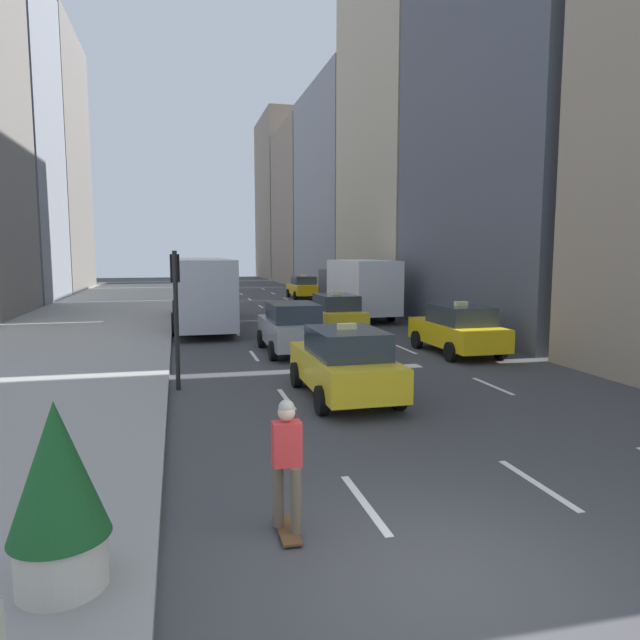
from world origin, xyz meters
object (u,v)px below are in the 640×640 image
object	(u,v)px
skateboarder	(287,461)
city_bus	(201,289)
box_truck	(357,286)
traffic_light_pole	(176,297)
taxi_lead	(458,329)
sedan_black_near	(292,328)
planter_with_shrub	(58,493)
taxi_fourth	(344,363)
taxi_third	(335,314)
taxi_second	(303,287)

from	to	relation	value
skateboarder	city_bus	bearing A→B (deg)	90.49
box_truck	traffic_light_pole	size ratio (longest dim) A/B	2.33
city_bus	box_truck	bearing A→B (deg)	9.34
taxi_lead	city_bus	size ratio (longest dim) A/B	0.38
taxi_lead	sedan_black_near	xyz separation A→B (m)	(-5.60, 1.64, 0.03)
planter_with_shrub	taxi_fourth	bearing A→B (deg)	54.48
taxi_lead	taxi_fourth	distance (m)	7.46
taxi_fourth	city_bus	bearing A→B (deg)	100.47
skateboarder	taxi_fourth	bearing A→B (deg)	67.52
taxi_fourth	planter_with_shrub	world-z (taller)	planter_with_shrub
taxi_third	box_truck	distance (m)	6.38
taxi_fourth	planter_with_shrub	size ratio (longest dim) A/B	2.26
city_bus	taxi_fourth	bearing A→B (deg)	-79.53
sedan_black_near	box_truck	distance (m)	11.52
city_bus	planter_with_shrub	xyz separation A→B (m)	(-2.30, -22.38, -0.63)
taxi_third	city_bus	bearing A→B (deg)	142.62
taxi_fourth	box_truck	xyz separation A→B (m)	(5.60, 16.60, 0.83)
box_truck	planter_with_shrub	distance (m)	26.08
taxi_fourth	sedan_black_near	size ratio (longest dim) A/B	1.00
taxi_fourth	sedan_black_near	xyz separation A→B (m)	(-0.00, 6.57, 0.03)
taxi_second	taxi_fourth	xyz separation A→B (m)	(-5.60, -30.31, 0.00)
taxi_fourth	city_bus	size ratio (longest dim) A/B	0.38
taxi_fourth	box_truck	bearing A→B (deg)	71.36
taxi_second	taxi_third	world-z (taller)	same
taxi_third	traffic_light_pole	xyz separation A→B (m)	(-6.75, -8.98, 1.53)
taxi_fourth	city_bus	distance (m)	15.50
taxi_second	sedan_black_near	xyz separation A→B (m)	(-5.60, -23.74, 0.03)
sedan_black_near	taxi_lead	bearing A→B (deg)	-16.31
taxi_second	taxi_third	distance (m)	19.58
planter_with_shrub	taxi_third	bearing A→B (deg)	66.38
taxi_lead	traffic_light_pole	xyz separation A→B (m)	(-9.55, -2.98, 1.53)
taxi_second	taxi_fourth	distance (m)	30.83
taxi_second	box_truck	size ratio (longest dim) A/B	0.52
taxi_lead	box_truck	xyz separation A→B (m)	(0.00, 11.67, 0.83)
taxi_third	box_truck	xyz separation A→B (m)	(2.80, 5.67, 0.83)
taxi_lead	city_bus	bearing A→B (deg)	129.28
taxi_second	city_bus	world-z (taller)	city_bus
box_truck	taxi_second	bearing A→B (deg)	90.00
taxi_lead	taxi_second	distance (m)	25.38
box_truck	city_bus	bearing A→B (deg)	-170.66
taxi_third	box_truck	world-z (taller)	box_truck
taxi_lead	taxi_second	xyz separation A→B (m)	(0.00, 25.38, 0.00)
taxi_lead	planter_with_shrub	size ratio (longest dim) A/B	2.26
taxi_lead	taxi_third	distance (m)	6.62
skateboarder	traffic_light_pole	size ratio (longest dim) A/B	0.48
planter_with_shrub	traffic_light_pole	size ratio (longest dim) A/B	0.54
city_bus	skateboarder	distance (m)	21.59
taxi_fourth	skateboarder	distance (m)	6.87
taxi_third	sedan_black_near	world-z (taller)	taxi_third
traffic_light_pole	taxi_second	bearing A→B (deg)	71.39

